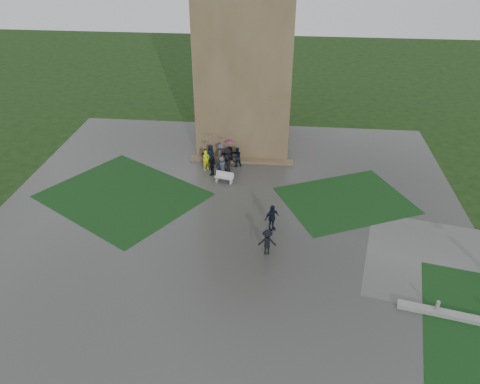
# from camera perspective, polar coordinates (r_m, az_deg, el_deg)

# --- Properties ---
(ground) EXTENTS (120.00, 120.00, 0.00)m
(ground) POSITION_cam_1_polar(r_m,az_deg,el_deg) (31.92, -1.74, -4.96)
(ground) COLOR black
(plaza) EXTENTS (34.00, 34.00, 0.02)m
(plaza) POSITION_cam_1_polar(r_m,az_deg,el_deg) (33.54, -1.31, -2.95)
(plaza) COLOR #363634
(plaza) RESTS_ON ground
(lawn_inset_left) EXTENTS (14.10, 13.46, 0.01)m
(lawn_inset_left) POSITION_cam_1_polar(r_m,az_deg,el_deg) (37.04, -14.09, -0.39)
(lawn_inset_left) COLOR black
(lawn_inset_left) RESTS_ON plaza
(lawn_inset_right) EXTENTS (11.12, 10.15, 0.01)m
(lawn_inset_right) POSITION_cam_1_polar(r_m,az_deg,el_deg) (36.20, 12.76, -0.99)
(lawn_inset_right) COLOR black
(lawn_inset_right) RESTS_ON plaza
(tower) EXTENTS (8.00, 8.00, 18.00)m
(tower) POSITION_cam_1_polar(r_m,az_deg,el_deg) (41.92, 0.79, 17.53)
(tower) COLOR brown
(tower) RESTS_ON ground
(tower_plinth) EXTENTS (9.00, 0.80, 0.22)m
(tower_plinth) POSITION_cam_1_polar(r_m,az_deg,el_deg) (40.86, 0.15, 3.88)
(tower_plinth) COLOR brown
(tower_plinth) RESTS_ON plaza
(bench) EXTENTS (1.58, 0.83, 0.88)m
(bench) POSITION_cam_1_polar(r_m,az_deg,el_deg) (37.53, -1.93, 1.84)
(bench) COLOR beige
(bench) RESTS_ON plaza
(visitor_cluster) EXTENTS (3.71, 3.62, 2.68)m
(visitor_cluster) POSITION_cam_1_polar(r_m,az_deg,el_deg) (39.53, -2.47, 4.50)
(visitor_cluster) COLOR black
(visitor_cluster) RESTS_ON plaza
(pedestrian_mid) EXTENTS (1.28, 1.22, 1.92)m
(pedestrian_mid) POSITION_cam_1_polar(r_m,az_deg,el_deg) (31.70, 3.90, -3.14)
(pedestrian_mid) COLOR black
(pedestrian_mid) RESTS_ON plaza
(pedestrian_near) EXTENTS (1.18, 0.67, 1.76)m
(pedestrian_near) POSITION_cam_1_polar(r_m,az_deg,el_deg) (29.59, 3.33, -6.11)
(pedestrian_near) COLOR black
(pedestrian_near) RESTS_ON plaza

